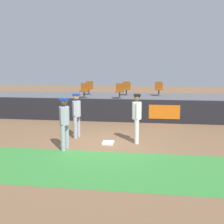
% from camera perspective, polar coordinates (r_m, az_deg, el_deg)
% --- Properties ---
extents(ground_plane, '(60.00, 60.00, 0.00)m').
position_cam_1_polar(ground_plane, '(9.85, -1.38, -6.67)').
color(ground_plane, brown).
extents(grass_foreground_strip, '(18.00, 2.80, 0.01)m').
position_cam_1_polar(grass_foreground_strip, '(7.67, -4.29, -11.44)').
color(grass_foreground_strip, '#388438').
rests_on(grass_foreground_strip, ground_plane).
extents(first_base, '(0.40, 0.40, 0.08)m').
position_cam_1_polar(first_base, '(9.81, -0.82, -6.50)').
color(first_base, white).
rests_on(first_base, ground_plane).
extents(player_fielder_home, '(0.37, 0.57, 1.78)m').
position_cam_1_polar(player_fielder_home, '(9.82, 5.28, -0.59)').
color(player_fielder_home, white).
rests_on(player_fielder_home, ground_plane).
extents(player_runner_visitor, '(0.36, 0.48, 1.73)m').
position_cam_1_polar(player_runner_visitor, '(9.09, -9.99, -1.68)').
color(player_runner_visitor, '#9EA3AD').
rests_on(player_runner_visitor, ground_plane).
extents(player_coach_visitor, '(0.37, 0.48, 1.73)m').
position_cam_1_polar(player_coach_visitor, '(10.58, -7.48, -0.06)').
color(player_coach_visitor, '#9EA3AD').
rests_on(player_coach_visitor, ground_plane).
extents(field_wall, '(18.00, 0.26, 1.14)m').
position_cam_1_polar(field_wall, '(13.61, 1.41, 0.30)').
color(field_wall, black).
rests_on(field_wall, ground_plane).
extents(bleacher_platform, '(18.00, 4.80, 1.01)m').
position_cam_1_polar(bleacher_platform, '(16.14, 2.42, 1.52)').
color(bleacher_platform, '#59595E').
rests_on(bleacher_platform, ground_plane).
extents(seat_back_left, '(0.47, 0.44, 0.84)m').
position_cam_1_polar(seat_back_left, '(17.06, -4.87, 5.23)').
color(seat_back_left, '#4C4C51').
rests_on(seat_back_left, bleacher_platform).
extents(seat_front_center, '(0.45, 0.44, 0.84)m').
position_cam_1_polar(seat_front_center, '(14.93, 1.64, 4.65)').
color(seat_front_center, '#4C4C51').
rests_on(seat_front_center, bleacher_platform).
extents(seat_back_center, '(0.48, 0.44, 0.84)m').
position_cam_1_polar(seat_back_center, '(16.69, 3.07, 5.15)').
color(seat_back_center, '#4C4C51').
rests_on(seat_back_center, bleacher_platform).
extents(seat_back_right, '(0.47, 0.44, 0.84)m').
position_cam_1_polar(seat_back_right, '(16.64, 9.83, 5.01)').
color(seat_back_right, '#4C4C51').
rests_on(seat_back_right, bleacher_platform).
extents(seat_front_left, '(0.46, 0.44, 0.84)m').
position_cam_1_polar(seat_front_left, '(15.28, -5.84, 4.72)').
color(seat_front_left, '#4C4C51').
rests_on(seat_front_left, bleacher_platform).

